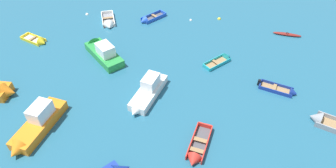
% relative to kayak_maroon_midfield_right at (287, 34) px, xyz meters
% --- Properties ---
extents(kayak_maroon_midfield_right, '(3.26, 1.65, 0.31)m').
position_rel_kayak_maroon_midfield_right_xyz_m(kayak_maroon_midfield_right, '(0.00, 0.00, 0.00)').
color(kayak_maroon_midfield_right, maroon).
rests_on(kayak_maroon_midfield_right, ground_plane).
extents(motor_launch_white_center, '(4.04, 5.69, 2.14)m').
position_rel_kayak_maroon_midfield_right_xyz_m(motor_launch_white_center, '(-17.08, -9.18, 0.45)').
color(motor_launch_white_center, white).
rests_on(motor_launch_white_center, ground_plane).
extents(rowboat_blue_near_right, '(3.74, 3.20, 1.13)m').
position_rel_kayak_maroon_midfield_right_xyz_m(rowboat_blue_near_right, '(-16.45, 4.91, 0.05)').
color(rowboat_blue_near_right, '#4C4C51').
rests_on(rowboat_blue_near_right, ground_plane).
extents(rowboat_yellow_back_row_right, '(3.51, 2.93, 1.13)m').
position_rel_kayak_maroon_midfield_right_xyz_m(rowboat_yellow_back_row_right, '(-29.19, 1.04, 0.01)').
color(rowboat_yellow_back_row_right, beige).
rests_on(rowboat_yellow_back_row_right, ground_plane).
extents(rowboat_grey_cluster_outer, '(4.55, 3.77, 1.38)m').
position_rel_kayak_maroon_midfield_right_xyz_m(rowboat_grey_cluster_outer, '(-2.14, -13.69, 0.08)').
color(rowboat_grey_cluster_outer, '#99754C').
rests_on(rowboat_grey_cluster_outer, ground_plane).
extents(rowboat_red_midfield_left, '(2.79, 4.20, 1.15)m').
position_rel_kayak_maroon_midfield_right_xyz_m(rowboat_red_midfield_left, '(-13.54, -15.68, 0.07)').
color(rowboat_red_midfield_left, '#4C4C51').
rests_on(rowboat_red_midfield_left, ground_plane).
extents(motor_launch_green_far_back, '(4.76, 6.14, 2.29)m').
position_rel_kayak_maroon_midfield_right_xyz_m(motor_launch_green_far_back, '(-21.68, -2.18, 0.48)').
color(motor_launch_green_far_back, '#288C3D').
rests_on(motor_launch_green_far_back, ground_plane).
extents(motor_launch_orange_back_row_center, '(3.97, 6.27, 2.33)m').
position_rel_kayak_maroon_midfield_right_xyz_m(motor_launch_orange_back_row_center, '(-26.21, -12.29, 0.50)').
color(motor_launch_orange_back_row_center, orange).
rests_on(motor_launch_orange_back_row_center, ground_plane).
extents(rowboat_deep_blue_far_left, '(3.53, 2.69, 1.04)m').
position_rel_kayak_maroon_midfield_right_xyz_m(rowboat_deep_blue_far_left, '(-4.12, -9.59, 0.03)').
color(rowboat_deep_blue_far_left, '#99754C').
rests_on(rowboat_deep_blue_far_left, ground_plane).
extents(rowboat_white_back_row_left, '(2.02, 4.26, 1.38)m').
position_rel_kayak_maroon_midfield_right_xyz_m(rowboat_white_back_row_left, '(-21.40, 4.35, 0.07)').
color(rowboat_white_back_row_left, gray).
rests_on(rowboat_white_back_row_left, ground_plane).
extents(rowboat_turquoise_outer_left, '(3.53, 2.75, 1.02)m').
position_rel_kayak_maroon_midfield_right_xyz_m(rowboat_turquoise_outer_left, '(-8.78, -4.21, 0.02)').
color(rowboat_turquoise_outer_left, '#99754C').
rests_on(rowboat_turquoise_outer_left, ground_plane).
extents(mooring_buoy_between_boats_right, '(0.42, 0.42, 0.42)m').
position_rel_kayak_maroon_midfield_right_xyz_m(mooring_buoy_between_boats_right, '(-24.46, 7.28, -0.15)').
color(mooring_buoy_between_boats_right, silver).
rests_on(mooring_buoy_between_boats_right, ground_plane).
extents(mooring_buoy_midfield, '(0.45, 0.45, 0.45)m').
position_rel_kayak_maroon_midfield_right_xyz_m(mooring_buoy_midfield, '(-7.23, 4.54, -0.15)').
color(mooring_buoy_midfield, yellow).
rests_on(mooring_buoy_midfield, ground_plane).
extents(mooring_buoy_far_field, '(0.34, 0.34, 0.34)m').
position_rel_kayak_maroon_midfield_right_xyz_m(mooring_buoy_far_field, '(-10.96, 4.56, -0.15)').
color(mooring_buoy_far_field, silver).
rests_on(mooring_buoy_far_field, ground_plane).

